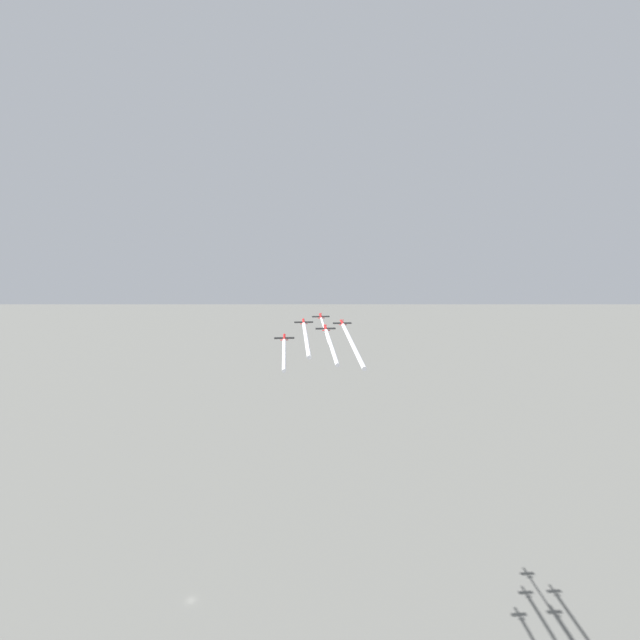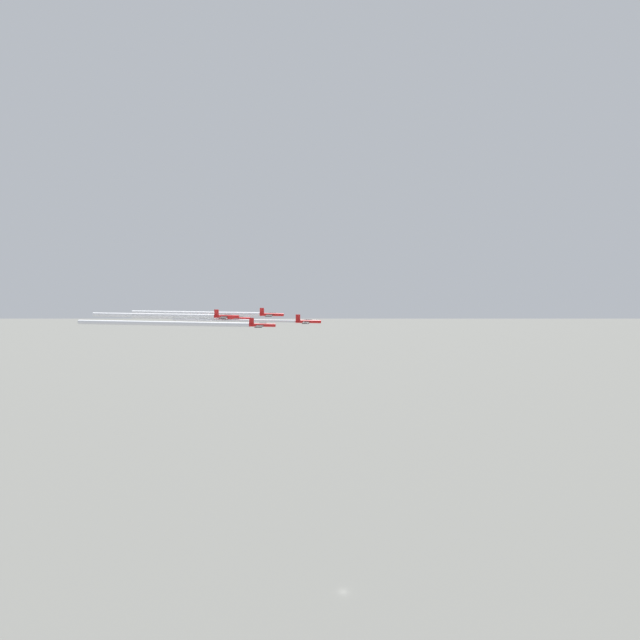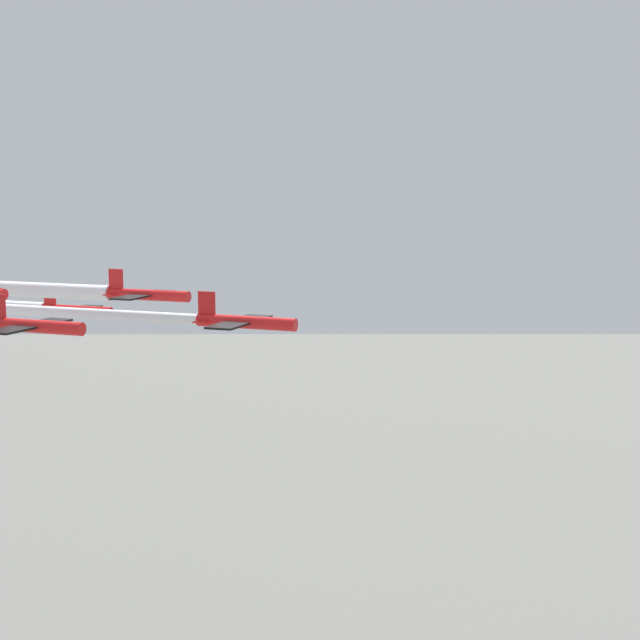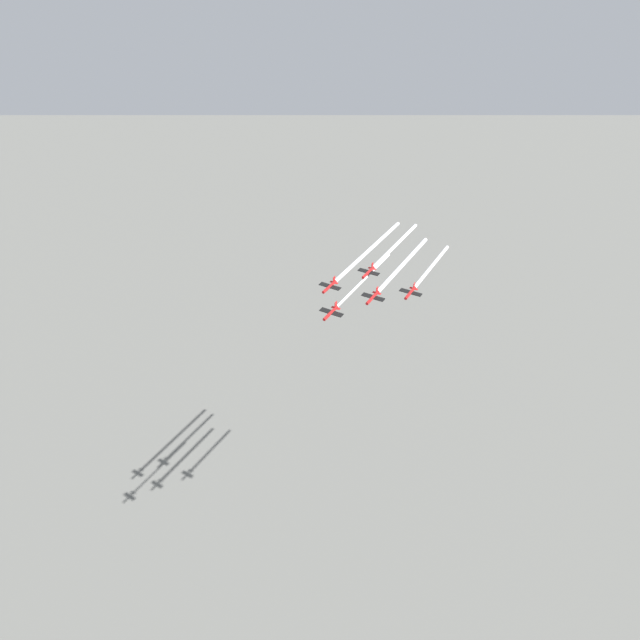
% 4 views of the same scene
% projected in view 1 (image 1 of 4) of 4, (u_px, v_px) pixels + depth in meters
% --- Properties ---
extents(ground_plane, '(3000.00, 3000.00, 0.00)m').
position_uv_depth(ground_plane, '(191.00, 600.00, 248.94)').
color(ground_plane, '#60605B').
extents(jet_0, '(7.93, 7.72, 2.68)m').
position_uv_depth(jet_0, '(321.00, 316.00, 211.04)').
color(jet_0, red).
extents(jet_1, '(7.93, 7.72, 2.68)m').
position_uv_depth(jet_1, '(304.00, 322.00, 197.67)').
color(jet_1, red).
extents(jet_2, '(7.93, 7.72, 2.68)m').
position_uv_depth(jet_2, '(342.00, 323.00, 198.82)').
color(jet_2, red).
extents(jet_3, '(7.93, 7.72, 2.68)m').
position_uv_depth(jet_3, '(284.00, 338.00, 185.10)').
color(jet_3, red).
extents(jet_4, '(7.93, 7.72, 2.68)m').
position_uv_depth(jet_4, '(326.00, 328.00, 185.36)').
color(jet_4, red).
extents(smoke_trail_0, '(37.51, 15.22, 0.84)m').
position_uv_depth(smoke_trail_0, '(325.00, 330.00, 188.07)').
color(smoke_trail_0, white).
extents(smoke_trail_1, '(41.49, 17.20, 1.40)m').
position_uv_depth(smoke_trail_1, '(306.00, 339.00, 172.73)').
color(smoke_trail_1, white).
extents(smoke_trail_2, '(50.86, 20.82, 1.38)m').
position_uv_depth(smoke_trail_2, '(352.00, 344.00, 168.99)').
color(smoke_trail_2, white).
extents(smoke_trail_3, '(32.81, 13.71, 1.24)m').
position_uv_depth(smoke_trail_3, '(284.00, 354.00, 164.65)').
color(smoke_trail_3, white).
extents(smoke_trail_4, '(38.17, 15.80, 1.25)m').
position_uv_depth(smoke_trail_4, '(331.00, 346.00, 162.12)').
color(smoke_trail_4, white).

